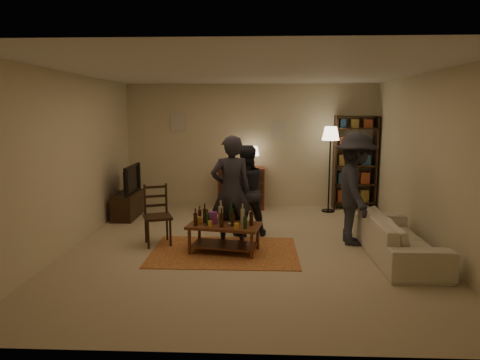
# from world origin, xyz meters

# --- Properties ---
(floor) EXTENTS (6.00, 6.00, 0.00)m
(floor) POSITION_xyz_m (0.00, 0.00, 0.00)
(floor) COLOR #C6B793
(floor) RESTS_ON ground
(room_shell) EXTENTS (6.00, 6.00, 6.00)m
(room_shell) POSITION_xyz_m (-0.65, 2.98, 1.81)
(room_shell) COLOR beige
(room_shell) RESTS_ON ground
(rug) EXTENTS (2.20, 1.50, 0.01)m
(rug) POSITION_xyz_m (-0.35, -0.27, 0.01)
(rug) COLOR maroon
(rug) RESTS_ON ground
(coffee_table) EXTENTS (1.15, 0.77, 0.78)m
(coffee_table) POSITION_xyz_m (-0.36, -0.26, 0.39)
(coffee_table) COLOR brown
(coffee_table) RESTS_ON ground
(dining_chair) EXTENTS (0.55, 0.55, 0.98)m
(dining_chair) POSITION_xyz_m (-1.46, 0.12, 0.51)
(dining_chair) COLOR #321E10
(dining_chair) RESTS_ON ground
(tv_stand) EXTENTS (0.40, 1.00, 1.06)m
(tv_stand) POSITION_xyz_m (-2.44, 1.80, 0.38)
(tv_stand) COLOR #321E10
(tv_stand) RESTS_ON ground
(dresser) EXTENTS (1.00, 0.50, 1.36)m
(dresser) POSITION_xyz_m (-0.19, 2.71, 0.48)
(dresser) COLOR maroon
(dresser) RESTS_ON ground
(bookshelf) EXTENTS (0.90, 0.34, 2.02)m
(bookshelf) POSITION_xyz_m (2.25, 2.78, 1.03)
(bookshelf) COLOR #321E10
(bookshelf) RESTS_ON ground
(floor_lamp) EXTENTS (0.36, 0.36, 1.80)m
(floor_lamp) POSITION_xyz_m (1.66, 2.47, 1.53)
(floor_lamp) COLOR black
(floor_lamp) RESTS_ON ground
(sofa) EXTENTS (0.81, 2.08, 0.61)m
(sofa) POSITION_xyz_m (2.20, -0.40, 0.30)
(sofa) COLOR beige
(sofa) RESTS_ON ground
(person_left) EXTENTS (0.72, 0.55, 1.75)m
(person_left) POSITION_xyz_m (-0.27, 0.13, 0.87)
(person_left) COLOR #27262E
(person_left) RESTS_ON ground
(person_right) EXTENTS (0.89, 0.77, 1.55)m
(person_right) POSITION_xyz_m (-0.06, 0.66, 0.78)
(person_right) COLOR #25262D
(person_right) RESTS_ON ground
(person_by_sofa) EXTENTS (0.69, 1.18, 1.79)m
(person_by_sofa) POSITION_xyz_m (1.70, 0.26, 0.90)
(person_by_sofa) COLOR #27282F
(person_by_sofa) RESTS_ON ground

